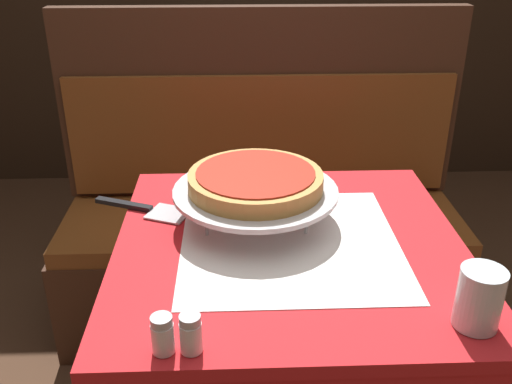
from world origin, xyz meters
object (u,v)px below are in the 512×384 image
Objects in this scene: condiment_caddy at (239,60)px; pizza_server at (144,208)px; pizza_pan_stand at (256,192)px; deep_dish_pizza at (256,180)px; water_glass_near at (479,298)px; salt_shaker at (163,334)px; pepper_shaker at (191,334)px; booth_bench at (262,239)px; dining_table_rear at (253,88)px; dining_table_front at (289,276)px.

pizza_server is at bearing -100.10° from condiment_caddy.
condiment_caddy is (-0.02, 1.51, -0.03)m from pizza_pan_stand.
deep_dish_pizza reaches higher than water_glass_near.
salt_shaker is 0.99× the size of pepper_shaker.
salt_shaker is at bearing -78.71° from pizza_server.
pizza_pan_stand is 0.03m from deep_dish_pizza.
booth_bench is at bearing 107.77° from water_glass_near.
salt_shaker reaches higher than pizza_server.
condiment_caddy is (-0.02, 1.51, -0.06)m from deep_dish_pizza.
pizza_pan_stand is 0.56m from water_glass_near.
pizza_server is 0.55m from pepper_shaker.
pizza_server is 1.46m from condiment_caddy.
dining_table_rear is 2.03m from water_glass_near.
dining_table_front is 6.83× the size of water_glass_near.
water_glass_near is at bearing -44.46° from dining_table_front.
booth_bench is 0.99m from condiment_caddy.
pepper_shaker reaches higher than pizza_server.
pizza_server is 1.50× the size of condiment_caddy.
booth_bench reaches higher than water_glass_near.
pizza_server is (-0.33, -0.58, 0.44)m from booth_bench.
salt_shaker is 0.42× the size of condiment_caddy.
salt_shaker is at bearing -94.42° from condiment_caddy.
condiment_caddy reaches higher than water_glass_near.
condiment_caddy is at bearing 94.77° from booth_bench.
dining_table_rear is at bearing 85.07° from pepper_shaker.
dining_table_front is 0.43m from pepper_shaker.
pizza_pan_stand is at bearing 74.45° from pepper_shaker.
pepper_shaker reaches higher than dining_table_front.
salt_shaker is at bearing -175.06° from water_glass_near.
booth_bench reaches higher than condiment_caddy.
pizza_pan_stand is 5.50× the size of salt_shaker.
booth_bench is 0.80m from pizza_server.
salt_shaker is (-0.22, -1.10, 0.47)m from booth_bench.
pizza_server is 2.22× the size of water_glass_near.
booth_bench is (-0.03, 0.75, -0.34)m from dining_table_front.
water_glass_near is at bearing -35.57° from pizza_server.
pizza_server is 0.54m from salt_shaker.
condiment_caddy is at bearing 102.06° from water_glass_near.
booth_bench is 20.41× the size of salt_shaker.
deep_dish_pizza reaches higher than dining_table_front.
pizza_server reaches higher than dining_table_rear.
dining_table_front is 2.48× the size of deep_dish_pizza.
deep_dish_pizza reaches higher than dining_table_rear.
booth_bench is 1.22m from salt_shaker.
booth_bench is at bearing 85.68° from pizza_pan_stand.
condiment_caddy is (-0.07, 0.86, 0.49)m from booth_bench.
water_glass_near reaches higher than pizza_server.
pizza_pan_stand is at bearing -89.10° from condiment_caddy.
deep_dish_pizza reaches higher than salt_shaker.
salt_shaker is at bearing -125.34° from dining_table_front.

